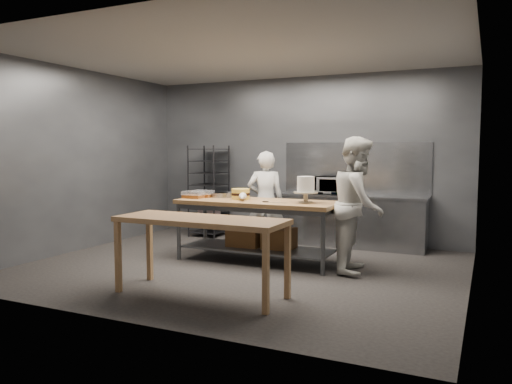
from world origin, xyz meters
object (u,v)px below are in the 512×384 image
work_table (258,223)px  speed_rack (209,192)px  near_counter (201,225)px  chef_right (358,205)px  microwave (328,185)px  frosted_cake_stand (306,186)px  chef_behind (265,201)px  layer_cake (241,194)px

work_table → speed_rack: (-1.82, 1.65, 0.28)m
near_counter → speed_rack: size_ratio=1.14×
speed_rack → chef_right: 3.69m
chef_right → microwave: size_ratio=3.41×
work_table → near_counter: size_ratio=1.20×
work_table → speed_rack: speed_rack is taller
microwave → frosted_cake_stand: frosted_cake_stand is taller
speed_rack → chef_behind: (1.58, -0.84, -0.03)m
speed_rack → chef_behind: 1.79m
chef_right → microwave: 1.95m
near_counter → chef_right: bearing=54.3°
microwave → layer_cake: microwave is taller
speed_rack → near_counter: bearing=-60.9°
work_table → layer_cake: 0.53m
speed_rack → layer_cake: bearing=-47.0°
chef_behind → frosted_cake_stand: (1.00, -0.85, 0.33)m
near_counter → microwave: bearing=83.5°
chef_behind → microwave: bearing=-152.1°
near_counter → frosted_cake_stand: size_ratio=5.31×
chef_right → near_counter: bearing=138.1°
speed_rack → chef_behind: size_ratio=1.06×
speed_rack → chef_right: bearing=-26.1°
chef_behind → layer_cake: (-0.07, -0.77, 0.18)m
chef_right → speed_rack: bearing=57.7°
speed_rack → chef_right: size_ratio=0.95×
chef_right → microwave: bearing=23.0°
near_counter → work_table: bearing=94.2°
microwave → chef_right: bearing=-60.8°
chef_behind → work_table: bearing=85.1°
near_counter → microwave: microwave is taller
near_counter → microwave: size_ratio=3.69×
work_table → speed_rack: bearing=137.9°
microwave → layer_cake: 1.90m
work_table → chef_behind: size_ratio=1.46×
near_counter → speed_rack: bearing=119.1°
work_table → microwave: microwave is taller
frosted_cake_stand → chef_behind: bearing=139.7°
work_table → frosted_cake_stand: bearing=-3.3°
work_table → layer_cake: layer_cake is taller
chef_behind → microwave: (0.79, 0.92, 0.23)m
chef_behind → near_counter: bearing=76.4°
work_table → near_counter: 1.88m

